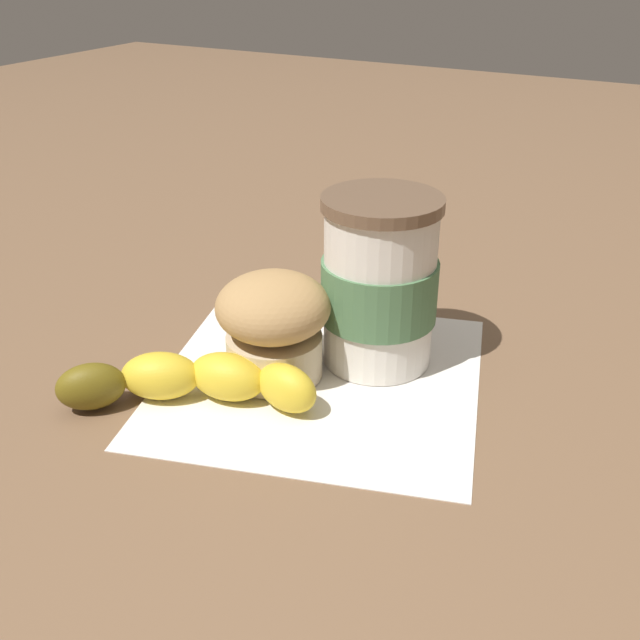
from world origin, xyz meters
The scene contains 5 objects.
ground_plane centered at (0.00, 0.00, 0.00)m, with size 3.00×3.00×0.00m, color brown.
paper_napkin centered at (0.00, 0.00, 0.00)m, with size 0.26×0.26×0.00m, color white.
coffee_cup centered at (-0.05, 0.03, 0.07)m, with size 0.10×0.10×0.14m.
muffin centered at (0.01, -0.04, 0.05)m, with size 0.09×0.09×0.09m.
banana centered at (0.08, -0.07, 0.02)m, with size 0.12×0.19×0.04m.
Camera 1 is at (0.46, 0.25, 0.33)m, focal length 42.00 mm.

